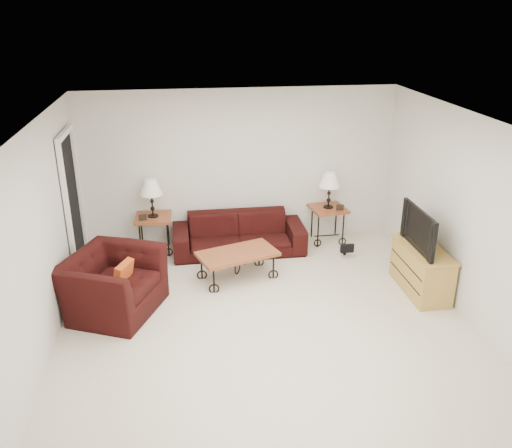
{
  "coord_description": "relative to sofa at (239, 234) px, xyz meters",
  "views": [
    {
      "loc": [
        -0.94,
        -5.71,
        3.66
      ],
      "look_at": [
        0.0,
        0.7,
        1.0
      ],
      "focal_mm": 37.56,
      "sensor_mm": 36.0,
      "label": 1
    }
  ],
  "objects": [
    {
      "name": "side_table_left",
      "position": [
        -1.32,
        0.18,
        -0.0
      ],
      "size": [
        0.57,
        0.57,
        0.6
      ],
      "primitive_type": "cube",
      "rotation": [
        0.0,
        0.0,
        -0.03
      ],
      "color": "brown",
      "rests_on": "ground"
    },
    {
      "name": "tv_stand",
      "position": [
        2.31,
        -1.63,
        0.02
      ],
      "size": [
        0.45,
        1.08,
        0.65
      ],
      "primitive_type": "cube",
      "color": "tan",
      "rests_on": "ground"
    },
    {
      "name": "sofa",
      "position": [
        0.0,
        0.0,
        0.0
      ],
      "size": [
        2.07,
        0.81,
        0.6
      ],
      "primitive_type": "imported",
      "color": "black",
      "rests_on": "ground"
    },
    {
      "name": "coffee_table",
      "position": [
        -0.13,
        -0.91,
        -0.1
      ],
      "size": [
        1.23,
        0.91,
        0.41
      ],
      "primitive_type": "cube",
      "rotation": [
        0.0,
        0.0,
        0.32
      ],
      "color": "brown",
      "rests_on": "ground"
    },
    {
      "name": "wall_right",
      "position": [
        2.58,
        -2.02,
        0.95
      ],
      "size": [
        0.02,
        5.0,
        2.5
      ],
      "primitive_type": "cube",
      "color": "silver",
      "rests_on": "ground"
    },
    {
      "name": "ground",
      "position": [
        0.08,
        -2.02,
        -0.3
      ],
      "size": [
        5.0,
        5.0,
        0.0
      ],
      "primitive_type": "plane",
      "color": "beige",
      "rests_on": "ground"
    },
    {
      "name": "backpack",
      "position": [
        1.63,
        -0.39,
        -0.09
      ],
      "size": [
        0.38,
        0.34,
        0.41
      ],
      "primitive_type": "ellipsoid",
      "rotation": [
        0.0,
        0.0,
        -0.34
      ],
      "color": "black",
      "rests_on": "ground"
    },
    {
      "name": "doorway",
      "position": [
        -2.39,
        -0.37,
        0.72
      ],
      "size": [
        0.08,
        0.94,
        2.04
      ],
      "primitive_type": "cube",
      "color": "black",
      "rests_on": "ground"
    },
    {
      "name": "photo_frame_right",
      "position": [
        1.64,
        0.03,
        0.35
      ],
      "size": [
        0.12,
        0.03,
        0.1
      ],
      "primitive_type": "cube",
      "rotation": [
        0.0,
        0.0,
        -0.08
      ],
      "color": "black",
      "rests_on": "side_table_right"
    },
    {
      "name": "lamp_right",
      "position": [
        1.49,
        0.18,
        0.59
      ],
      "size": [
        0.38,
        0.38,
        0.6
      ],
      "primitive_type": null,
      "rotation": [
        0.0,
        0.0,
        0.13
      ],
      "color": "black",
      "rests_on": "side_table_right"
    },
    {
      "name": "throw_pillow",
      "position": [
        -1.64,
        -1.6,
        0.22
      ],
      "size": [
        0.23,
        0.35,
        0.35
      ],
      "primitive_type": "cube",
      "rotation": [
        0.0,
        0.0,
        1.15
      ],
      "color": "#B14A16",
      "rests_on": "armchair"
    },
    {
      "name": "photo_frame_left",
      "position": [
        -1.47,
        0.03,
        0.35
      ],
      "size": [
        0.12,
        0.03,
        0.1
      ],
      "primitive_type": "cube",
      "rotation": [
        0.0,
        0.0,
        0.14
      ],
      "color": "black",
      "rests_on": "side_table_left"
    },
    {
      "name": "wall_back",
      "position": [
        0.08,
        0.48,
        0.95
      ],
      "size": [
        5.0,
        0.02,
        2.5
      ],
      "primitive_type": "cube",
      "color": "silver",
      "rests_on": "ground"
    },
    {
      "name": "wall_front",
      "position": [
        0.08,
        -4.52,
        0.95
      ],
      "size": [
        5.0,
        0.02,
        2.5
      ],
      "primitive_type": "cube",
      "color": "silver",
      "rests_on": "ground"
    },
    {
      "name": "lamp_left",
      "position": [
        -1.32,
        0.18,
        0.6
      ],
      "size": [
        0.35,
        0.35,
        0.6
      ],
      "primitive_type": null,
      "rotation": [
        0.0,
        0.0,
        -0.03
      ],
      "color": "black",
      "rests_on": "side_table_left"
    },
    {
      "name": "television",
      "position": [
        2.29,
        -1.63,
        0.62
      ],
      "size": [
        0.13,
        0.96,
        0.55
      ],
      "primitive_type": "imported",
      "rotation": [
        0.0,
        0.0,
        -1.57
      ],
      "color": "black",
      "rests_on": "tv_stand"
    },
    {
      "name": "armchair",
      "position": [
        -1.79,
        -1.55,
        0.08
      ],
      "size": [
        1.43,
        1.5,
        0.77
      ],
      "primitive_type": "imported",
      "rotation": [
        0.0,
        0.0,
        1.15
      ],
      "color": "black",
      "rests_on": "ground"
    },
    {
      "name": "side_table_right",
      "position": [
        1.49,
        0.18,
        -0.0
      ],
      "size": [
        0.61,
        0.61,
        0.6
      ],
      "primitive_type": "cube",
      "rotation": [
        0.0,
        0.0,
        0.13
      ],
      "color": "brown",
      "rests_on": "ground"
    },
    {
      "name": "wall_left",
      "position": [
        -2.42,
        -2.02,
        0.95
      ],
      "size": [
        0.02,
        5.0,
        2.5
      ],
      "primitive_type": "cube",
      "color": "silver",
      "rests_on": "ground"
    },
    {
      "name": "ceiling",
      "position": [
        0.08,
        -2.02,
        2.2
      ],
      "size": [
        5.0,
        5.0,
        0.0
      ],
      "primitive_type": "plane",
      "color": "white",
      "rests_on": "wall_back"
    }
  ]
}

